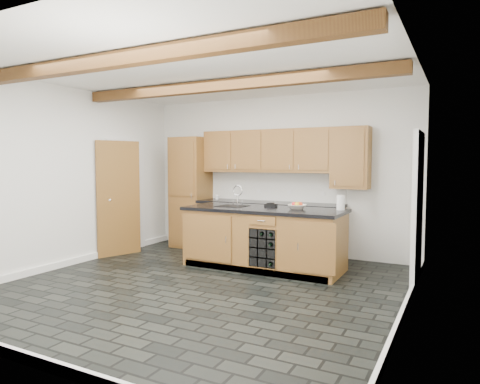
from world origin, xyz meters
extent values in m
plane|color=black|center=(0.00, 0.00, 0.00)|extent=(5.00, 5.00, 0.00)
plane|color=white|center=(0.00, 2.50, 1.40)|extent=(5.00, 0.00, 5.00)
plane|color=white|center=(-2.50, 0.00, 1.40)|extent=(0.00, 5.00, 5.00)
plane|color=white|center=(2.50, 0.00, 1.40)|extent=(0.00, 5.00, 5.00)
plane|color=white|center=(0.00, 0.00, 2.80)|extent=(5.00, 5.00, 0.00)
cube|color=brown|center=(0.00, -1.20, 2.70)|extent=(4.90, 0.15, 0.15)
cube|color=brown|center=(0.00, 0.60, 2.70)|extent=(4.90, 0.15, 0.15)
cube|color=white|center=(-2.48, 0.00, 0.05)|extent=(0.04, 5.00, 0.10)
cube|color=white|center=(2.48, 0.00, 0.05)|extent=(0.04, 5.00, 0.10)
cube|color=white|center=(0.00, -2.48, 0.05)|extent=(5.00, 0.04, 0.10)
cube|color=white|center=(-2.47, 1.30, 1.02)|extent=(0.06, 0.94, 2.04)
cube|color=brown|center=(-2.32, 0.95, 1.00)|extent=(0.31, 0.77, 2.00)
cube|color=white|center=(2.47, 1.50, 1.02)|extent=(0.06, 0.98, 2.04)
cube|color=black|center=(2.50, 1.50, 1.00)|extent=(0.02, 0.86, 1.96)
cube|color=brown|center=(-1.65, 2.20, 1.05)|extent=(0.65, 0.60, 2.10)
cube|color=brown|center=(-0.02, 2.20, 0.44)|extent=(2.60, 0.60, 0.88)
cube|color=black|center=(-0.02, 2.20, 0.91)|extent=(2.64, 0.62, 0.05)
cube|color=white|center=(-0.02, 2.49, 1.19)|extent=(2.60, 0.02, 0.52)
cube|color=brown|center=(-0.12, 2.33, 1.83)|extent=(2.40, 0.35, 0.75)
cube|color=brown|center=(1.38, 2.33, 1.70)|extent=(0.60, 0.35, 1.00)
cube|color=brown|center=(0.30, 1.30, 0.44)|extent=(2.40, 0.90, 0.88)
cube|color=black|center=(0.30, 1.30, 0.91)|extent=(2.46, 0.96, 0.05)
cube|color=brown|center=(-0.42, 0.84, 0.48)|extent=(0.80, 0.02, 0.70)
cube|color=brown|center=(1.25, 0.84, 0.48)|extent=(0.60, 0.02, 0.70)
cube|color=black|center=(0.48, 0.99, 0.40)|extent=(0.42, 0.30, 0.56)
cylinder|color=black|center=(0.62, 0.95, 0.19)|extent=(0.07, 0.26, 0.07)
cylinder|color=black|center=(0.62, 0.95, 0.61)|extent=(0.07, 0.26, 0.07)
cylinder|color=black|center=(0.62, 0.95, 0.47)|extent=(0.07, 0.26, 0.07)
cylinder|color=black|center=(0.48, 0.95, 0.61)|extent=(0.07, 0.26, 0.07)
cube|color=black|center=(-0.25, 1.30, 0.93)|extent=(0.45, 0.40, 0.02)
cylinder|color=silver|center=(-0.25, 1.48, 1.03)|extent=(0.02, 0.02, 0.20)
torus|color=silver|center=(-0.25, 1.48, 1.17)|extent=(0.18, 0.02, 0.18)
cylinder|color=silver|center=(-0.33, 1.48, 0.97)|extent=(0.02, 0.02, 0.08)
cylinder|color=silver|center=(-0.17, 1.48, 0.97)|extent=(0.02, 0.02, 0.08)
cube|color=black|center=(0.32, 1.53, 0.95)|extent=(0.19, 0.11, 0.04)
cylinder|color=black|center=(0.32, 1.53, 0.98)|extent=(0.13, 0.13, 0.02)
imported|color=beige|center=(0.81, 1.39, 0.96)|extent=(0.35, 0.35, 0.07)
sphere|color=red|center=(0.86, 1.39, 1.00)|extent=(0.07, 0.07, 0.07)
sphere|color=orange|center=(0.83, 1.43, 1.00)|extent=(0.07, 0.07, 0.07)
sphere|color=#418323|center=(0.77, 1.42, 1.00)|extent=(0.07, 0.07, 0.07)
sphere|color=red|center=(0.77, 1.36, 1.00)|extent=(0.07, 0.07, 0.07)
sphere|color=gold|center=(0.82, 1.34, 1.00)|extent=(0.07, 0.07, 0.07)
cylinder|color=white|center=(1.42, 1.55, 1.04)|extent=(0.12, 0.12, 0.22)
imported|color=white|center=(-1.08, 2.22, 0.97)|extent=(0.09, 0.09, 0.09)
camera|label=1|loc=(3.00, -4.65, 1.63)|focal=32.00mm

